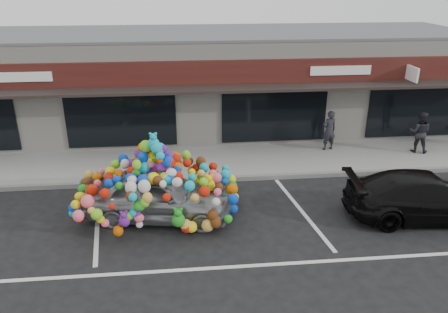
{
  "coord_description": "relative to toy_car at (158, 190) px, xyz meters",
  "views": [
    {
      "loc": [
        -0.66,
        -10.97,
        6.52
      ],
      "look_at": [
        0.58,
        1.4,
        1.37
      ],
      "focal_mm": 35.0,
      "sensor_mm": 36.0,
      "label": 1
    }
  ],
  "objects": [
    {
      "name": "lane_line",
      "position": [
        3.42,
        -2.58,
        -0.88
      ],
      "size": [
        14.0,
        0.12,
        0.01
      ],
      "primitive_type": "cube",
      "color": "silver",
      "rests_on": "ground"
    },
    {
      "name": "pedestrian_b",
      "position": [
        9.85,
        3.8,
        0.07
      ],
      "size": [
        0.97,
        0.9,
        1.61
      ],
      "primitive_type": "imported",
      "rotation": [
        0.0,
        0.0,
        2.68
      ],
      "color": "black",
      "rests_on": "sidewalk"
    },
    {
      "name": "shop_building",
      "position": [
        1.42,
        8.16,
        1.28
      ],
      "size": [
        24.0,
        7.2,
        4.31
      ],
      "color": "silver",
      "rests_on": "ground"
    },
    {
      "name": "black_sedan",
      "position": [
        7.66,
        -0.75,
        -0.22
      ],
      "size": [
        2.23,
        4.73,
        1.33
      ],
      "primitive_type": "imported",
      "rotation": [
        0.0,
        0.0,
        1.49
      ],
      "color": "black",
      "rests_on": "ground"
    },
    {
      "name": "sidewalk",
      "position": [
        1.42,
        3.72,
        -0.81
      ],
      "size": [
        26.0,
        3.0,
        0.15
      ],
      "primitive_type": "cube",
      "color": "gray",
      "rests_on": "ground"
    },
    {
      "name": "parking_stripe_left",
      "position": [
        -1.78,
        -0.08,
        -0.88
      ],
      "size": [
        0.73,
        4.37,
        0.01
      ],
      "primitive_type": "cube",
      "rotation": [
        0.0,
        0.0,
        0.14
      ],
      "color": "silver",
      "rests_on": "ground"
    },
    {
      "name": "parking_stripe_mid",
      "position": [
        4.22,
        -0.08,
        -0.88
      ],
      "size": [
        0.73,
        4.37,
        0.01
      ],
      "primitive_type": "cube",
      "rotation": [
        0.0,
        0.0,
        0.14
      ],
      "color": "silver",
      "rests_on": "ground"
    },
    {
      "name": "pedestrian_a",
      "position": [
        6.46,
        4.38,
        0.06
      ],
      "size": [
        0.64,
        0.49,
        1.59
      ],
      "primitive_type": "imported",
      "rotation": [
        0.0,
        0.0,
        3.35
      ],
      "color": "black",
      "rests_on": "sidewalk"
    },
    {
      "name": "ground",
      "position": [
        1.42,
        -0.28,
        -0.89
      ],
      "size": [
        90.0,
        90.0,
        0.0
      ],
      "primitive_type": "plane",
      "color": "black",
      "rests_on": "ground"
    },
    {
      "name": "toy_car",
      "position": [
        0.0,
        0.0,
        0.0
      ],
      "size": [
        3.05,
        4.76,
        2.61
      ],
      "rotation": [
        0.0,
        0.0,
        1.39
      ],
      "color": "#989EA2",
      "rests_on": "ground"
    },
    {
      "name": "kerb",
      "position": [
        1.42,
        2.22,
        -0.81
      ],
      "size": [
        26.0,
        0.18,
        0.16
      ],
      "primitive_type": "cube",
      "color": "slate",
      "rests_on": "ground"
    }
  ]
}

